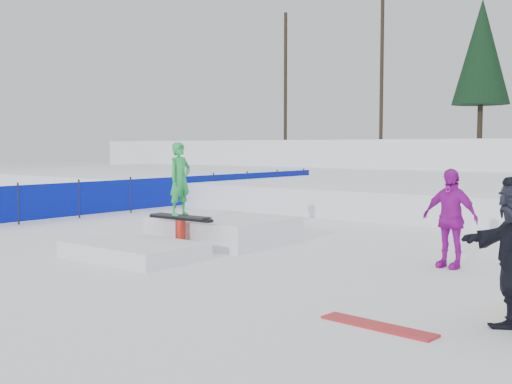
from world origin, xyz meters
The scene contains 6 objects.
ground centered at (0.00, 0.00, 0.00)m, with size 120.00×120.00×0.00m, color white.
snow_midrise centered at (0.00, 16.00, 0.40)m, with size 50.00×18.00×0.80m, color white.
safety_fence centered at (-6.50, 6.60, 0.55)m, with size 0.05×16.00×1.10m.
spectator_purple centered at (4.58, 2.07, 0.84)m, with size 0.98×0.41×1.67m, color #AB11AB.
loose_board_red centered at (5.31, -1.90, 0.01)m, with size 1.40×0.28×0.03m, color #B22326.
jib_rail_feature centered at (-0.27, 1.15, 0.30)m, with size 2.60×4.40×2.11m.
Camera 1 is at (8.61, -8.35, 2.05)m, focal length 45.00 mm.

